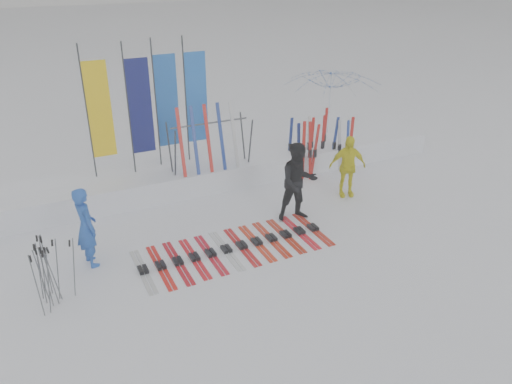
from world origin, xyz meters
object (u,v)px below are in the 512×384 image
person_blue (86,227)px  person_yellow (347,166)px  person_black (298,182)px  ski_row (233,248)px  ski_rack (210,138)px  tent_canopy (331,111)px

person_blue → person_yellow: person_blue is taller
person_black → ski_row: (-1.88, -0.61, -0.88)m
person_blue → ski_rack: (3.43, 2.26, 0.56)m
person_yellow → ski_row: person_yellow is taller
person_black → ski_row: bearing=-152.0°
ski_row → ski_rack: bearing=77.0°
person_black → ski_rack: bearing=126.4°
person_yellow → tent_canopy: (1.31, 2.80, 0.50)m
person_blue → person_black: person_black is taller
person_blue → ski_rack: size_ratio=0.81×
ski_rack → tent_canopy: bearing=12.8°
person_yellow → ski_row: 3.86m
person_yellow → tent_canopy: tent_canopy is taller
ski_row → ski_rack: (0.69, 3.01, 1.35)m
person_black → ski_rack: size_ratio=0.90×
tent_canopy → ski_row: 6.44m
tent_canopy → ski_row: (-4.92, -3.96, -1.26)m
tent_canopy → ski_rack: size_ratio=1.41×
tent_canopy → ski_row: tent_canopy is taller
person_blue → ski_rack: ski_rack is taller
person_blue → person_black: bearing=-104.2°
person_blue → tent_canopy: 8.32m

